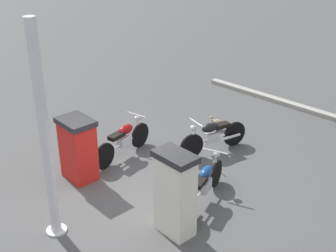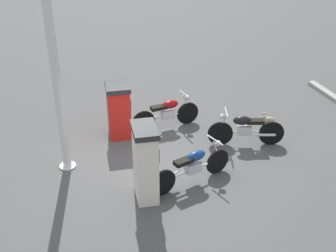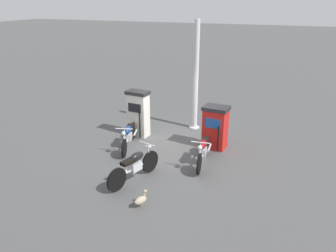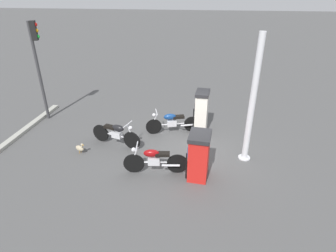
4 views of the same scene
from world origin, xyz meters
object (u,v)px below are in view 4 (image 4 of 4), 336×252
object	(u,v)px
fuel_pump_near	(201,112)
motorcycle_far_pump	(154,159)
wandering_duck	(80,148)
fuel_pump_far	(199,156)
canopy_support_pole	(252,104)
motorcycle_near_pump	(172,122)
motorcycle_extra	(116,133)
roadside_traffic_light	(37,55)

from	to	relation	value
fuel_pump_near	motorcycle_far_pump	xyz separation A→B (m)	(1.34, 2.88, -0.38)
wandering_duck	fuel_pump_far	bearing A→B (deg)	169.38
wandering_duck	canopy_support_pole	size ratio (longest dim) A/B	0.10
wandering_duck	motorcycle_near_pump	bearing A→B (deg)	-147.05
motorcycle_near_pump	motorcycle_far_pump	size ratio (longest dim) A/B	1.04
motorcycle_far_pump	wandering_duck	world-z (taller)	motorcycle_far_pump
fuel_pump_far	motorcycle_extra	xyz separation A→B (m)	(3.00, -1.50, -0.27)
motorcycle_near_pump	wandering_duck	xyz separation A→B (m)	(2.99, 1.94, -0.27)
motorcycle_extra	motorcycle_near_pump	bearing A→B (deg)	-147.25
fuel_pump_near	motorcycle_far_pump	world-z (taller)	fuel_pump_near
fuel_pump_near	roadside_traffic_light	xyz separation A→B (m)	(6.60, -0.43, 1.88)
motorcycle_far_pump	canopy_support_pole	world-z (taller)	canopy_support_pole
fuel_pump_near	fuel_pump_far	world-z (taller)	fuel_pump_near
motorcycle_near_pump	canopy_support_pole	bearing A→B (deg)	150.50
fuel_pump_far	canopy_support_pole	distance (m)	2.31
roadside_traffic_light	canopy_support_pole	size ratio (longest dim) A/B	0.98
fuel_pump_near	motorcycle_near_pump	size ratio (longest dim) A/B	0.83
motorcycle_near_pump	roadside_traffic_light	xyz separation A→B (m)	(5.48, -0.61, 2.27)
motorcycle_near_pump	motorcycle_extra	xyz separation A→B (m)	(1.88, 1.21, 0.00)
fuel_pump_far	wandering_duck	distance (m)	4.21
roadside_traffic_light	canopy_support_pole	bearing A→B (deg)	165.45
wandering_duck	canopy_support_pole	bearing A→B (deg)	-175.58
motorcycle_far_pump	fuel_pump_far	bearing A→B (deg)	179.29
fuel_pump_near	motorcycle_near_pump	xyz separation A→B (m)	(1.12, 0.18, -0.39)
motorcycle_extra	roadside_traffic_light	bearing A→B (deg)	-26.80
roadside_traffic_light	canopy_support_pole	distance (m)	8.44
fuel_pump_far	roadside_traffic_light	distance (m)	7.65
fuel_pump_near	fuel_pump_far	size ratio (longest dim) A/B	1.16
fuel_pump_far	motorcycle_far_pump	size ratio (longest dim) A/B	0.74
motorcycle_extra	wandering_duck	distance (m)	1.35
motorcycle_far_pump	wandering_duck	size ratio (longest dim) A/B	4.61
motorcycle_extra	fuel_pump_far	bearing A→B (deg)	153.46
motorcycle_far_pump	canopy_support_pole	xyz separation A→B (m)	(-2.88, -1.19, 1.50)
wandering_duck	roadside_traffic_light	world-z (taller)	roadside_traffic_light
motorcycle_far_pump	motorcycle_extra	xyz separation A→B (m)	(1.66, -1.48, -0.01)
fuel_pump_far	motorcycle_near_pump	size ratio (longest dim) A/B	0.72
wandering_duck	roadside_traffic_light	xyz separation A→B (m)	(2.49, -2.55, 2.54)
fuel_pump_far	motorcycle_far_pump	world-z (taller)	fuel_pump_far
roadside_traffic_light	motorcycle_extra	bearing A→B (deg)	153.20
motorcycle_far_pump	motorcycle_extra	size ratio (longest dim) A/B	1.03
motorcycle_near_pump	roadside_traffic_light	bearing A→B (deg)	-6.35
fuel_pump_near	roadside_traffic_light	distance (m)	6.88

